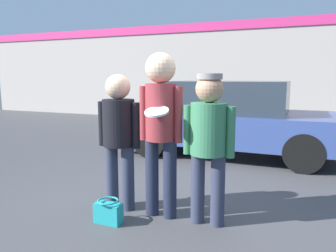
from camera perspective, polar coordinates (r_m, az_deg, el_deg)
The scene contains 8 objects.
ground_plane at distance 4.15m, azimuth 0.19°, elevation -13.65°, with size 56.00×56.00×0.00m, color #3F3F42.
storefront_building at distance 11.70m, azimuth 15.49°, elevation 9.19°, with size 24.00×0.22×3.48m.
person_left at distance 3.87m, azimuth -8.56°, elevation -0.75°, with size 0.54×0.37×1.60m.
person_middle_with_frisbee at distance 3.58m, azimuth -1.29°, elevation 1.13°, with size 0.50×0.53×1.83m.
person_right at distance 3.43m, azimuth 7.08°, elevation -1.68°, with size 0.55×0.38×1.60m.
parked_car_near at distance 6.74m, azimuth 10.61°, elevation 1.38°, with size 4.49×1.92×1.49m.
shrub at distance 11.80m, azimuth 0.11°, elevation 3.53°, with size 1.09×1.09×1.09m.
handbag at distance 3.71m, azimuth -10.36°, elevation -14.50°, with size 0.30×0.23×0.26m.
Camera 1 is at (1.46, -3.56, 1.57)m, focal length 35.00 mm.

